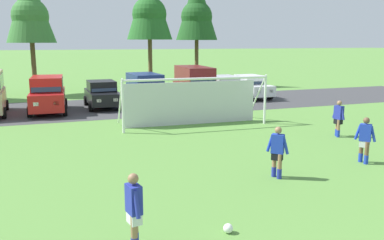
{
  "coord_description": "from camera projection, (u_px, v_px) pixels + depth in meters",
  "views": [
    {
      "loc": [
        -4.2,
        -2.07,
        4.23
      ],
      "look_at": [
        0.67,
        11.6,
        1.4
      ],
      "focal_mm": 37.93,
      "sensor_mm": 36.0,
      "label": 1
    }
  ],
  "objects": [
    {
      "name": "parked_car_slot_center_right",
      "position": [
        195.0,
        84.0,
        27.87
      ],
      "size": [
        2.4,
        4.9,
        2.52
      ],
      "color": "maroon",
      "rests_on": "ground"
    },
    {
      "name": "soccer_ball",
      "position": [
        228.0,
        228.0,
        9.07
      ],
      "size": [
        0.22,
        0.22,
        0.22
      ],
      "color": "white",
      "rests_on": "ground"
    },
    {
      "name": "parked_car_slot_center_left",
      "position": [
        102.0,
        94.0,
        26.2
      ],
      "size": [
        2.11,
        4.24,
        1.72
      ],
      "color": "black",
      "rests_on": "ground"
    },
    {
      "name": "player_winger_left",
      "position": [
        338.0,
        119.0,
        18.14
      ],
      "size": [
        0.31,
        0.75,
        1.64
      ],
      "color": "#936B4C",
      "rests_on": "ground"
    },
    {
      "name": "parked_car_slot_center",
      "position": [
        145.0,
        90.0,
        26.39
      ],
      "size": [
        2.34,
        4.71,
        2.16
      ],
      "color": "navy",
      "rests_on": "ground"
    },
    {
      "name": "player_trailing_back",
      "position": [
        277.0,
        152.0,
        12.63
      ],
      "size": [
        0.54,
        0.62,
        1.64
      ],
      "color": "#936B4C",
      "rests_on": "ground"
    },
    {
      "name": "player_defender_far",
      "position": [
        365.0,
        140.0,
        14.17
      ],
      "size": [
        0.5,
        0.66,
        1.64
      ],
      "color": "brown",
      "rests_on": "ground"
    },
    {
      "name": "parked_car_slot_right",
      "position": [
        225.0,
        87.0,
        30.09
      ],
      "size": [
        2.05,
        4.2,
        1.72
      ],
      "color": "#B2B2BC",
      "rests_on": "ground"
    },
    {
      "name": "tree_center_back",
      "position": [
        149.0,
        6.0,
        34.78
      ],
      "size": [
        3.94,
        3.94,
        10.51
      ],
      "color": "brown",
      "rests_on": "ground"
    },
    {
      "name": "parking_lot_strip",
      "position": [
        118.0,
        107.0,
        26.51
      ],
      "size": [
        52.0,
        8.4,
        0.01
      ],
      "primitive_type": "cube",
      "color": "#3D3D3F",
      "rests_on": "ground"
    },
    {
      "name": "soccer_goal",
      "position": [
        193.0,
        100.0,
        20.57
      ],
      "size": [
        7.48,
        2.21,
        2.57
      ],
      "color": "white",
      "rests_on": "ground"
    },
    {
      "name": "parked_car_slot_far_right",
      "position": [
        250.0,
        86.0,
        30.53
      ],
      "size": [
        2.14,
        4.25,
        1.72
      ],
      "color": "silver",
      "rests_on": "ground"
    },
    {
      "name": "tree_mid_left",
      "position": [
        30.0,
        7.0,
        31.01
      ],
      "size": [
        3.7,
        3.7,
        9.87
      ],
      "color": "brown",
      "rests_on": "ground"
    },
    {
      "name": "tree_mid_right",
      "position": [
        197.0,
        9.0,
        37.71
      ],
      "size": [
        3.91,
        3.91,
        10.43
      ],
      "color": "brown",
      "rests_on": "ground"
    },
    {
      "name": "parked_car_slot_left",
      "position": [
        48.0,
        94.0,
        24.27
      ],
      "size": [
        2.32,
        4.69,
        2.16
      ],
      "color": "red",
      "rests_on": "ground"
    },
    {
      "name": "ground_plane",
      "position": [
        152.0,
        138.0,
        17.97
      ],
      "size": [
        400.0,
        400.0,
        0.0
      ],
      "primitive_type": "plane",
      "color": "#598C3D"
    },
    {
      "name": "player_striker_near",
      "position": [
        134.0,
        212.0,
        8.22
      ],
      "size": [
        0.31,
        0.75,
        1.64
      ],
      "color": "#936B4C",
      "rests_on": "ground"
    }
  ]
}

